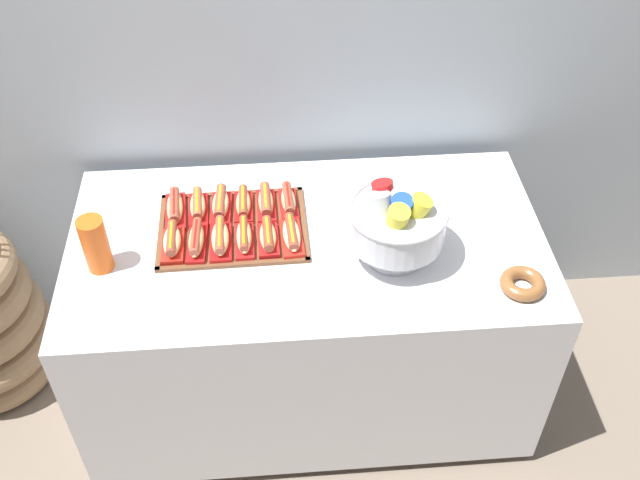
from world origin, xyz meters
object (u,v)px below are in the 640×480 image
object	(u,v)px
serving_tray	(233,228)
hot_dog_0	(172,242)
hot_dog_6	(175,208)
punch_bowl	(397,221)
hot_dog_2	(220,239)
hot_dog_9	(243,204)
hot_dog_4	(268,237)
hot_dog_5	(292,235)
buffet_table	(308,314)
hot_dog_7	(198,207)
hot_dog_10	(266,202)
hot_dog_1	(196,240)
donut	(523,284)
cup_stack	(95,244)
hot_dog_3	(244,237)
hot_dog_11	(288,201)
hot_dog_8	(221,205)

from	to	relation	value
serving_tray	hot_dog_0	distance (m)	0.21
hot_dog_0	hot_dog_6	size ratio (longest dim) A/B	0.84
serving_tray	punch_bowl	world-z (taller)	punch_bowl
hot_dog_2	hot_dog_9	distance (m)	0.18
hot_dog_0	hot_dog_4	bearing A→B (deg)	0.77
serving_tray	hot_dog_5	bearing A→B (deg)	-22.98
buffet_table	hot_dog_7	world-z (taller)	hot_dog_7
hot_dog_7	buffet_table	bearing A→B (deg)	-22.82
punch_bowl	hot_dog_5	bearing A→B (deg)	165.21
buffet_table	hot_dog_4	size ratio (longest dim) A/B	9.90
hot_dog_10	punch_bowl	xyz separation A→B (m)	(0.39, -0.25, 0.11)
hot_dog_1	hot_dog_4	bearing A→B (deg)	0.77
hot_dog_6	punch_bowl	xyz separation A→B (m)	(0.69, -0.24, 0.11)
serving_tray	punch_bowl	size ratio (longest dim) A/B	1.59
hot_dog_1	donut	bearing A→B (deg)	-14.27
hot_dog_6	cup_stack	xyz separation A→B (m)	(-0.22, -0.22, 0.06)
cup_stack	hot_dog_3	bearing A→B (deg)	7.53
hot_dog_7	donut	bearing A→B (deg)	-22.88
hot_dog_1	hot_dog_6	size ratio (longest dim) A/B	0.94
hot_dog_0	donut	size ratio (longest dim) A/B	1.12
hot_dog_6	donut	world-z (taller)	hot_dog_6
hot_dog_7	hot_dog_4	bearing A→B (deg)	-35.48
hot_dog_5	punch_bowl	size ratio (longest dim) A/B	0.58
hot_dog_5	hot_dog_11	bearing A→B (deg)	90.77
hot_dog_7	donut	distance (m)	1.06
hot_dog_0	hot_dog_11	size ratio (longest dim) A/B	1.00
serving_tray	cup_stack	size ratio (longest dim) A/B	2.57
hot_dog_1	donut	world-z (taller)	hot_dog_1
hot_dog_0	hot_dog_1	bearing A→B (deg)	0.77
punch_bowl	serving_tray	bearing A→B (deg)	162.05
hot_dog_4	hot_dog_5	world-z (taller)	hot_dog_5
hot_dog_5	donut	size ratio (longest dim) A/B	1.29
hot_dog_1	hot_dog_4	xyz separation A→B (m)	(0.22, 0.00, -0.00)
cup_stack	hot_dog_1	bearing A→B (deg)	10.93
hot_dog_1	hot_dog_11	distance (m)	0.34
punch_bowl	donut	bearing A→B (deg)	-25.04
serving_tray	hot_dog_1	bearing A→B (deg)	-142.98
hot_dog_5	hot_dog_7	bearing A→B (deg)	151.96
buffet_table	hot_dog_1	distance (m)	0.53
serving_tray	hot_dog_9	world-z (taller)	hot_dog_9
hot_dog_7	cup_stack	xyz separation A→B (m)	(-0.29, -0.22, 0.06)
buffet_table	donut	size ratio (longest dim) A/B	11.23
hot_dog_8	hot_dog_11	xyz separation A→B (m)	(0.22, 0.00, -0.00)
hot_dog_2	hot_dog_8	xyz separation A→B (m)	(-0.00, 0.16, 0.00)
hot_dog_0	hot_dog_8	xyz separation A→B (m)	(0.15, 0.17, 0.00)
hot_dog_5	hot_dog_8	bearing A→B (deg)	144.52
hot_dog_6	hot_dog_11	distance (m)	0.38
hot_dog_7	donut	size ratio (longest dim) A/B	1.20
hot_dog_7	hot_dog_10	distance (m)	0.23
buffet_table	hot_dog_11	xyz separation A→B (m)	(-0.05, 0.15, 0.40)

